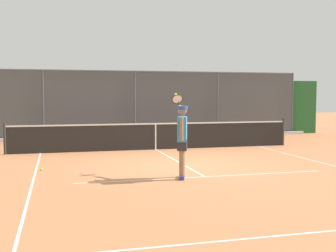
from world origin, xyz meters
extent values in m
plane|color=#C67A4C|center=(0.00, 0.00, 0.00)|extent=(60.00, 60.00, 0.00)
cube|color=white|center=(0.00, 5.88, 0.00)|extent=(8.01, 0.05, 0.01)
cube|color=white|center=(0.00, 1.53, 0.00)|extent=(6.25, 0.05, 0.01)
cube|color=white|center=(-4.00, 1.05, 0.00)|extent=(0.05, 9.67, 0.01)
cube|color=white|center=(4.00, 1.05, 0.00)|extent=(0.05, 9.67, 0.01)
cube|color=white|center=(0.00, -1.13, 0.00)|extent=(0.05, 5.32, 0.01)
cylinder|color=#474C51|center=(-8.01, -7.96, 1.53)|extent=(0.07, 0.07, 3.06)
cylinder|color=#474C51|center=(-4.01, -7.96, 1.53)|extent=(0.07, 0.07, 3.06)
cylinder|color=#474C51|center=(0.00, -7.96, 1.53)|extent=(0.07, 0.07, 3.06)
cylinder|color=#474C51|center=(4.01, -7.96, 1.53)|extent=(0.07, 0.07, 3.06)
cylinder|color=#474C51|center=(0.00, -7.96, 3.02)|extent=(16.03, 0.05, 0.05)
cube|color=#474C51|center=(0.00, -7.96, 1.53)|extent=(16.03, 0.02, 3.06)
cube|color=#235B2D|center=(0.00, -8.61, 1.34)|extent=(19.03, 0.90, 2.68)
cube|color=silver|center=(0.00, -7.78, 0.07)|extent=(17.03, 0.18, 0.15)
cylinder|color=#2D2D2D|center=(-5.13, -3.79, 0.54)|extent=(0.09, 0.09, 1.07)
cylinder|color=#2D2D2D|center=(5.13, -3.79, 0.54)|extent=(0.09, 0.09, 1.07)
cube|color=black|center=(0.00, -3.79, 0.46)|extent=(10.19, 0.02, 0.91)
cube|color=white|center=(0.00, -3.79, 0.94)|extent=(10.19, 0.04, 0.05)
cube|color=white|center=(0.00, -3.79, 0.46)|extent=(0.05, 0.04, 0.91)
cube|color=navy|center=(0.63, 1.70, 0.04)|extent=(0.19, 0.28, 0.09)
cylinder|color=#8C664C|center=(0.63, 1.70, 0.49)|extent=(0.13, 0.13, 0.80)
cube|color=navy|center=(0.54, 1.44, 0.04)|extent=(0.19, 0.28, 0.09)
cylinder|color=#8C664C|center=(0.54, 1.44, 0.49)|extent=(0.13, 0.13, 0.80)
cube|color=#28282D|center=(0.59, 1.57, 0.81)|extent=(0.35, 0.47, 0.26)
cube|color=#338CC6|center=(0.59, 1.57, 1.18)|extent=(0.36, 0.54, 0.58)
cylinder|color=#8C664C|center=(0.69, 1.85, 1.20)|extent=(0.08, 0.08, 0.53)
cylinder|color=#8C664C|center=(0.48, 1.12, 1.58)|extent=(0.10, 0.39, 0.30)
sphere|color=#8C664C|center=(0.59, 1.57, 1.62)|extent=(0.22, 0.22, 0.22)
cylinder|color=#284C93|center=(0.59, 1.57, 1.68)|extent=(0.33, 0.33, 0.08)
cube|color=#284C93|center=(0.55, 1.46, 1.65)|extent=(0.24, 0.25, 0.02)
cylinder|color=black|center=(0.47, 0.87, 1.75)|extent=(0.04, 0.17, 0.13)
torus|color=black|center=(0.46, 0.68, 1.87)|extent=(0.30, 0.20, 0.26)
cylinder|color=silver|center=(0.46, 0.68, 1.87)|extent=(0.25, 0.15, 0.21)
sphere|color=#CCDB33|center=(0.45, 0.51, 1.99)|extent=(0.07, 0.07, 0.07)
sphere|color=#C1D138|center=(3.86, -0.36, 0.03)|extent=(0.07, 0.07, 0.07)
camera|label=1|loc=(3.44, 11.17, 1.99)|focal=45.58mm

